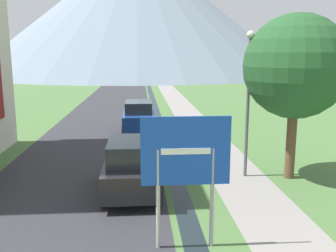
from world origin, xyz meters
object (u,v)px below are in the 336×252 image
Objects in this scene: road_sign at (186,162)px; streetlamp at (248,93)px; tree_by_path at (296,67)px; parked_car_near at (132,166)px; parked_car_far at (139,116)px.

road_sign is 0.59× the size of streetlamp.
parked_car_near is at bearing -170.20° from tree_by_path.
parked_car_far is 0.71× the size of tree_by_path.
parked_car_far is 0.79× the size of streetlamp.
parked_car_near is 6.82m from tree_by_path.
streetlamp reaches higher than road_sign.
parked_car_far is 10.12m from streetlamp.
parked_car_far is (-1.13, 14.15, -1.24)m from road_sign.
tree_by_path reaches higher than road_sign.
streetlamp is (2.95, 5.18, 1.06)m from road_sign.
parked_car_near is at bearing -91.18° from parked_car_far.
road_sign is 0.75× the size of parked_car_far.
parked_car_far is 11.37m from tree_by_path.
road_sign is at bearing -70.76° from parked_car_near.
streetlamp is at bearing 169.04° from tree_by_path.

